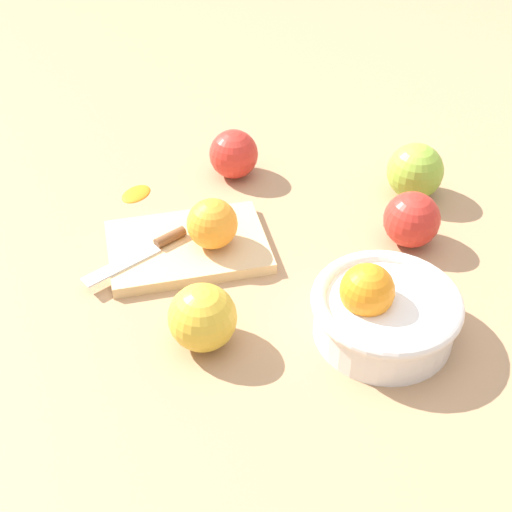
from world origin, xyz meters
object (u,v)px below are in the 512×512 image
(apple_front_right, at_px, (234,154))
(apple_front_left_2, at_px, (412,220))
(bowl, at_px, (383,311))
(cutting_board, at_px, (188,247))
(apple_back_right, at_px, (203,318))
(orange_on_board, at_px, (212,224))
(apple_front_left, at_px, (415,171))
(knife, at_px, (150,249))

(apple_front_right, xyz_separation_m, apple_front_left_2, (-0.25, 0.17, 0.00))
(bowl, bearing_deg, cutting_board, -32.49)
(apple_back_right, bearing_deg, apple_front_left_2, -145.46)
(orange_on_board, distance_m, apple_front_right, 0.19)
(cutting_board, height_order, apple_back_right, apple_back_right)
(apple_front_left, height_order, apple_front_left_2, apple_front_left)
(orange_on_board, height_order, apple_back_right, orange_on_board)
(bowl, xyz_separation_m, apple_front_left, (-0.09, -0.29, 0.00))
(apple_front_right, distance_m, apple_front_left, 0.27)
(bowl, height_order, knife, bowl)
(knife, bearing_deg, orange_on_board, -168.94)
(bowl, relative_size, cutting_board, 0.83)
(orange_on_board, height_order, apple_front_right, orange_on_board)
(apple_front_left, bearing_deg, orange_on_board, 25.11)
(bowl, distance_m, apple_front_right, 0.39)
(apple_front_right, bearing_deg, apple_front_left_2, 145.77)
(orange_on_board, bearing_deg, apple_front_right, -97.01)
(apple_front_left, bearing_deg, bowl, 73.23)
(apple_front_right, xyz_separation_m, apple_back_right, (0.03, 0.35, 0.00))
(cutting_board, bearing_deg, apple_front_right, -107.47)
(orange_on_board, xyz_separation_m, apple_front_left, (-0.29, -0.14, -0.01))
(knife, bearing_deg, cutting_board, -157.55)
(bowl, distance_m, apple_front_left, 0.30)
(bowl, distance_m, knife, 0.32)
(orange_on_board, relative_size, apple_front_left_2, 0.88)
(orange_on_board, distance_m, apple_front_left, 0.32)
(bowl, relative_size, apple_front_left, 2.12)
(apple_front_left, distance_m, apple_front_left_2, 0.12)
(apple_front_right, height_order, apple_front_left_2, apple_front_left_2)
(orange_on_board, relative_size, knife, 0.53)
(orange_on_board, bearing_deg, apple_back_right, 88.58)
(orange_on_board, height_order, apple_front_left_2, orange_on_board)
(cutting_board, distance_m, orange_on_board, 0.06)
(knife, xyz_separation_m, apple_back_right, (-0.08, 0.15, 0.02))
(knife, xyz_separation_m, apple_front_right, (-0.11, -0.21, 0.02))
(cutting_board, relative_size, apple_back_right, 2.64)
(cutting_board, xyz_separation_m, knife, (0.05, 0.02, 0.01))
(bowl, height_order, orange_on_board, bowl)
(bowl, distance_m, orange_on_board, 0.25)
(knife, height_order, apple_front_left, apple_front_left)
(bowl, xyz_separation_m, apple_front_right, (0.18, -0.34, -0.00))
(apple_front_right, relative_size, apple_back_right, 0.93)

